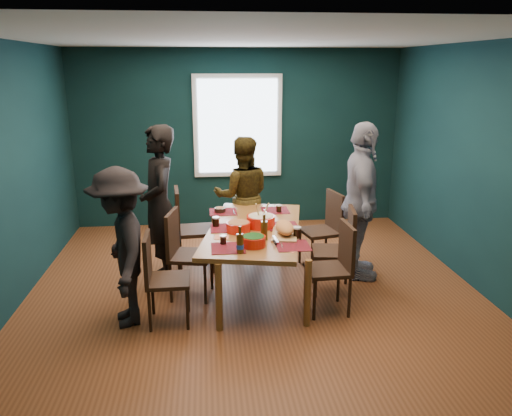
% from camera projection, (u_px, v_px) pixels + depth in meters
% --- Properties ---
extents(room, '(5.01, 5.01, 2.71)m').
position_uv_depth(room, '(251.00, 165.00, 5.55)').
color(room, brown).
rests_on(room, ground).
extents(dining_table, '(1.32, 2.08, 0.73)m').
position_uv_depth(dining_table, '(254.00, 233.00, 5.49)').
color(dining_table, olive).
rests_on(dining_table, floor).
extents(chair_left_far, '(0.50, 0.50, 1.02)m').
position_uv_depth(chair_left_far, '(187.00, 223.00, 6.06)').
color(chair_left_far, black).
rests_on(chair_left_far, floor).
extents(chair_left_mid, '(0.51, 0.51, 0.96)m').
position_uv_depth(chair_left_mid, '(182.00, 248.00, 5.35)').
color(chair_left_mid, black).
rests_on(chair_left_mid, floor).
extents(chair_left_near, '(0.42, 0.42, 0.91)m').
position_uv_depth(chair_left_near, '(159.00, 272.00, 4.78)').
color(chair_left_near, black).
rests_on(chair_left_near, floor).
extents(chair_right_far, '(0.51, 0.51, 0.95)m').
position_uv_depth(chair_right_far, '(327.00, 224.00, 6.18)').
color(chair_right_far, black).
rests_on(chair_right_far, floor).
extents(chair_right_mid, '(0.50, 0.50, 0.96)m').
position_uv_depth(chair_right_mid, '(341.00, 244.00, 5.46)').
color(chair_right_mid, black).
rests_on(chair_right_mid, floor).
extents(chair_right_near, '(0.44, 0.44, 0.93)m').
position_uv_depth(chair_right_near, '(337.00, 261.00, 5.03)').
color(chair_right_near, black).
rests_on(chair_right_near, floor).
extents(person_far_left, '(0.55, 0.73, 1.82)m').
position_uv_depth(person_far_left, '(160.00, 206.00, 5.63)').
color(person_far_left, black).
rests_on(person_far_left, floor).
extents(person_back, '(0.77, 0.60, 1.57)m').
position_uv_depth(person_back, '(242.00, 196.00, 6.56)').
color(person_back, black).
rests_on(person_back, floor).
extents(person_right, '(0.63, 1.14, 1.84)m').
position_uv_depth(person_right, '(361.00, 202.00, 5.76)').
color(person_right, white).
rests_on(person_right, floor).
extents(person_near_left, '(0.79, 1.11, 1.55)m').
position_uv_depth(person_near_left, '(121.00, 248.00, 4.73)').
color(person_near_left, black).
rests_on(person_near_left, floor).
extents(bowl_salad, '(0.26, 0.26, 0.11)m').
position_uv_depth(bowl_salad, '(238.00, 226.00, 5.31)').
color(bowl_salad, red).
rests_on(bowl_salad, dining_table).
extents(bowl_dumpling, '(0.31, 0.31, 0.29)m').
position_uv_depth(bowl_dumpling, '(261.00, 221.00, 5.47)').
color(bowl_dumpling, red).
rests_on(bowl_dumpling, dining_table).
extents(bowl_herbs, '(0.24, 0.24, 0.11)m').
position_uv_depth(bowl_herbs, '(253.00, 241.00, 4.88)').
color(bowl_herbs, red).
rests_on(bowl_herbs, dining_table).
extents(cutting_board, '(0.34, 0.65, 0.14)m').
position_uv_depth(cutting_board, '(284.00, 229.00, 5.21)').
color(cutting_board, tan).
rests_on(cutting_board, dining_table).
extents(small_bowl, '(0.14, 0.14, 0.06)m').
position_uv_depth(small_bowl, '(220.00, 210.00, 6.02)').
color(small_bowl, black).
rests_on(small_bowl, dining_table).
extents(beer_bottle_a, '(0.07, 0.07, 0.26)m').
position_uv_depth(beer_bottle_a, '(240.00, 243.00, 4.69)').
color(beer_bottle_a, '#422A0B').
rests_on(beer_bottle_a, dining_table).
extents(beer_bottle_b, '(0.07, 0.07, 0.27)m').
position_uv_depth(beer_bottle_b, '(264.00, 230.00, 5.05)').
color(beer_bottle_b, '#422A0B').
rests_on(beer_bottle_b, dining_table).
extents(cola_glass_a, '(0.07, 0.07, 0.09)m').
position_uv_depth(cola_glass_a, '(223.00, 239.00, 4.93)').
color(cola_glass_a, black).
rests_on(cola_glass_a, dining_table).
extents(cola_glass_b, '(0.08, 0.08, 0.11)m').
position_uv_depth(cola_glass_b, '(297.00, 232.00, 5.12)').
color(cola_glass_b, black).
rests_on(cola_glass_b, dining_table).
extents(cola_glass_c, '(0.07, 0.07, 0.09)m').
position_uv_depth(cola_glass_c, '(279.00, 208.00, 6.01)').
color(cola_glass_c, black).
rests_on(cola_glass_c, dining_table).
extents(cola_glass_d, '(0.08, 0.08, 0.11)m').
position_uv_depth(cola_glass_d, '(216.00, 221.00, 5.48)').
color(cola_glass_d, black).
rests_on(cola_glass_d, dining_table).
extents(napkin_a, '(0.22, 0.22, 0.00)m').
position_uv_depth(napkin_a, '(288.00, 224.00, 5.58)').
color(napkin_a, '#EA8462').
rests_on(napkin_a, dining_table).
extents(napkin_b, '(0.16, 0.16, 0.00)m').
position_uv_depth(napkin_b, '(222.00, 237.00, 5.15)').
color(napkin_b, '#EA8462').
rests_on(napkin_b, dining_table).
extents(napkin_c, '(0.20, 0.20, 0.00)m').
position_uv_depth(napkin_c, '(293.00, 249.00, 4.80)').
color(napkin_c, '#EA8462').
rests_on(napkin_c, dining_table).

